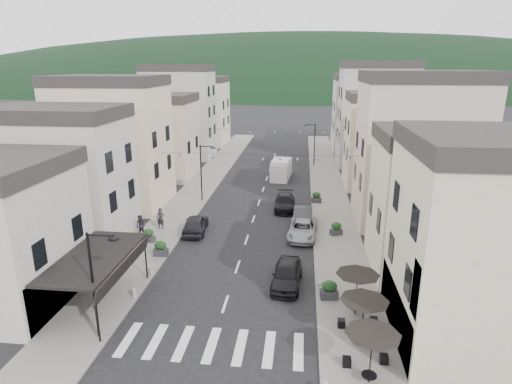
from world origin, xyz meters
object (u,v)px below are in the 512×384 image
parked_car_e (195,224)px  delivery_van (281,169)px  pedestrian_a (160,218)px  pedestrian_b (141,226)px  parked_car_a (287,274)px  parked_car_d (285,202)px  parked_car_c (302,229)px  parked_car_b (303,217)px

parked_car_e → delivery_van: (6.39, 19.11, 0.47)m
pedestrian_a → pedestrian_b: (-1.10, -1.81, -0.03)m
parked_car_a → pedestrian_b: 14.25m
pedestrian_b → parked_car_a: bearing=-12.0°
parked_car_d → parked_car_e: parked_car_e is taller
delivery_van → pedestrian_b: delivery_van is taller
parked_car_c → parked_car_d: 7.37m
delivery_van → parked_car_d: bearing=-80.2°
pedestrian_a → pedestrian_b: size_ratio=1.03×
pedestrian_b → parked_car_b: bearing=34.8°
parked_car_d → pedestrian_a: pedestrian_a is taller
parked_car_b → parked_car_d: bearing=115.8°
parked_car_b → delivery_van: bearing=102.5°
parked_car_d → parked_car_c: bearing=-76.8°
parked_car_b → parked_car_d: (-1.80, 4.23, -0.06)m
parked_car_a → parked_car_e: parked_car_e is taller
parked_car_b → pedestrian_a: bearing=-165.4°
parked_car_c → pedestrian_a: size_ratio=2.64×
parked_car_e → pedestrian_b: pedestrian_b is taller
parked_car_b → parked_car_d: size_ratio=0.96×
parked_car_c → pedestrian_a: pedestrian_a is taller
delivery_van → pedestrian_b: size_ratio=3.02×
pedestrian_a → parked_car_a: bearing=-32.4°
parked_car_b → pedestrian_b: pedestrian_b is taller
parked_car_d → pedestrian_b: size_ratio=2.67×
parked_car_c → delivery_van: delivery_van is taller
parked_car_b → delivery_van: (-2.81, 16.28, 0.49)m
parked_car_c → parked_car_e: size_ratio=1.09×
parked_car_e → parked_car_c: bearing=174.4°
delivery_van → parked_car_a: bearing=-81.2°
parked_car_b → pedestrian_a: (-12.37, -2.60, 0.29)m
parked_car_a → delivery_van: delivery_van is taller
parked_car_c → parked_car_a: bearing=-92.7°
parked_car_a → delivery_van: bearing=97.3°
parked_car_d → pedestrian_a: bearing=-148.1°
parked_car_e → delivery_van: delivery_van is taller
parked_car_a → parked_car_b: bearing=88.5°
pedestrian_b → parked_car_e: bearing=36.9°
pedestrian_a → delivery_van: bearing=68.0°
parked_car_b → parked_car_e: bearing=-160.2°
parked_car_a → pedestrian_a: bearing=146.3°
pedestrian_a → parked_car_d: bearing=37.7°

